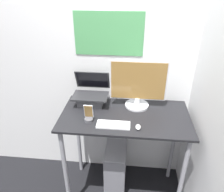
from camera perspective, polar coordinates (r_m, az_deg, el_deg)
wall_back at (r=2.12m, az=4.20°, el=8.05°), size 6.00×0.06×2.60m
wall_side_right at (r=1.62m, az=26.84°, el=-2.09°), size 0.05×6.00×2.60m
desk at (r=2.02m, az=3.31°, el=-8.74°), size 1.13×0.60×0.98m
laptop at (r=2.06m, az=-5.55°, el=0.02°), size 0.33×0.28×0.29m
monitor at (r=1.96m, az=6.79°, el=2.52°), size 0.50×0.22×0.44m
keyboard at (r=1.78m, az=0.35°, el=-7.50°), size 0.27×0.11×0.02m
mouse at (r=1.76m, az=6.83°, el=-8.07°), size 0.04×0.07×0.03m
cell_phone at (r=1.83m, az=-6.11°, el=-5.30°), size 0.07×0.07×0.15m
computer_tower at (r=2.48m, az=1.03°, el=-17.51°), size 0.21×0.44×0.51m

